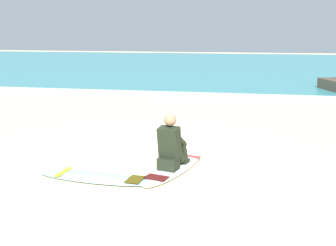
% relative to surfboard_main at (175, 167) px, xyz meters
% --- Properties ---
extents(ground_plane, '(80.00, 80.00, 0.00)m').
position_rel_surfboard_main_xyz_m(ground_plane, '(-0.71, 0.09, -0.04)').
color(ground_plane, beige).
extents(sea, '(80.00, 28.00, 0.10)m').
position_rel_surfboard_main_xyz_m(sea, '(-0.71, 21.89, 0.01)').
color(sea, teal).
rests_on(sea, ground).
extents(breaking_foam, '(80.00, 0.90, 0.11)m').
position_rel_surfboard_main_xyz_m(breaking_foam, '(-0.71, 8.19, 0.02)').
color(breaking_foam, white).
rests_on(breaking_foam, ground).
extents(surfboard_main, '(1.04, 2.26, 0.08)m').
position_rel_surfboard_main_xyz_m(surfboard_main, '(0.00, 0.00, 0.00)').
color(surfboard_main, white).
rests_on(surfboard_main, ground).
extents(surfer_seated, '(0.49, 0.76, 0.95)m').
position_rel_surfboard_main_xyz_m(surfer_seated, '(-0.03, -0.13, 0.40)').
color(surfer_seated, black).
rests_on(surfer_seated, surfboard_main).
extents(surfboard_spare_near, '(2.16, 0.72, 0.08)m').
position_rel_surfboard_main_xyz_m(surfboard_spare_near, '(-1.16, -0.77, 0.00)').
color(surfboard_spare_near, '#9ED1E5').
rests_on(surfboard_spare_near, ground).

